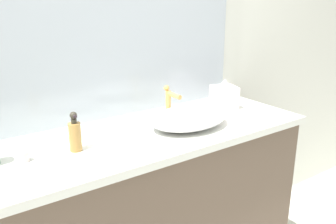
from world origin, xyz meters
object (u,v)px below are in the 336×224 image
soap_dispenser (75,135)px  tissue_box (224,96)px  sink_basin (189,118)px  folded_hand_towel (109,131)px  candle_jar (23,156)px

soap_dispenser → tissue_box: size_ratio=1.01×
sink_basin → soap_dispenser: (-0.53, 0.04, 0.02)m
tissue_box → folded_hand_towel: 0.70m
soap_dispenser → candle_jar: size_ratio=3.42×
candle_jar → sink_basin: bearing=-4.6°
sink_basin → folded_hand_towel: (-0.36, 0.11, -0.02)m
candle_jar → tissue_box: bearing=3.7°
soap_dispenser → sink_basin: bearing=-4.4°
soap_dispenser → candle_jar: 0.20m
soap_dispenser → tissue_box: 0.87m
candle_jar → soap_dispenser: bearing=-5.3°
tissue_box → soap_dispenser: bearing=-174.3°
folded_hand_towel → soap_dispenser: bearing=-159.0°
soap_dispenser → folded_hand_towel: size_ratio=0.79×
soap_dispenser → candle_jar: bearing=174.7°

